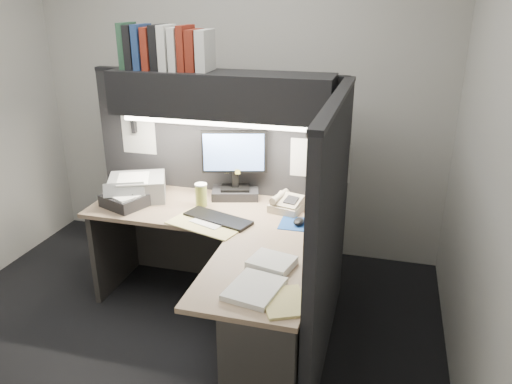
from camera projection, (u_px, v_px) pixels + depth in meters
The scene contains 22 objects.
floor at pixel (171, 340), 3.30m from camera, with size 3.50×3.50×0.00m, color black.
wall_back at pixel (236, 96), 4.16m from camera, with size 3.50×0.04×2.70m, color beige.
wall_right at pixel (491, 169), 2.38m from camera, with size 0.04×3.00×2.70m, color beige.
partition_back at pixel (219, 181), 3.84m from camera, with size 1.90×0.06×1.60m, color black.
partition_right at pixel (329, 237), 2.93m from camera, with size 0.06×1.50×1.60m, color black.
desk at pixel (231, 292), 3.03m from camera, with size 1.70×1.53×0.73m.
overhead_shelf at pixel (220, 94), 3.40m from camera, with size 1.55×0.34×0.30m, color black.
task_light_tube at pixel (214, 123), 3.33m from camera, with size 0.04×0.04×1.32m, color white.
monitor at pixel (235, 172), 3.63m from camera, with size 0.46×0.29×0.51m.
keyboard at pixel (218, 219), 3.32m from camera, with size 0.48×0.16×0.02m, color black.
mousepad at pixel (298, 224), 3.26m from camera, with size 0.24×0.21×0.00m, color navy.
mouse at pixel (299, 222), 3.25m from camera, with size 0.07×0.10×0.04m, color black.
telephone at pixel (288, 204), 3.47m from camera, with size 0.21×0.22×0.09m, color tan.
coffee_cup at pixel (201, 195), 3.53m from camera, with size 0.08×0.08×0.15m, color #D4BD54.
printer at pixel (138, 187), 3.67m from camera, with size 0.40×0.34×0.16m, color gray.
notebook_stack at pixel (124, 201), 3.53m from camera, with size 0.29×0.24×0.09m, color black.
open_folder at pixel (209, 223), 3.28m from camera, with size 0.49×0.32×0.01m, color #D1C576.
paper_stack_a at pixel (272, 263), 2.75m from camera, with size 0.23×0.20×0.05m, color white.
paper_stack_b at pixel (255, 289), 2.51m from camera, with size 0.24×0.30×0.03m, color white.
manila_stack at pixel (284, 302), 2.42m from camera, with size 0.21×0.26×0.02m, color #D1C576.
binder_row at pixel (166, 48), 3.39m from camera, with size 0.63×0.24×0.31m.
pinned_papers at pixel (255, 168), 3.32m from camera, with size 1.76×1.31×0.51m.
Camera 1 is at (1.26, -2.47, 2.11)m, focal length 35.00 mm.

